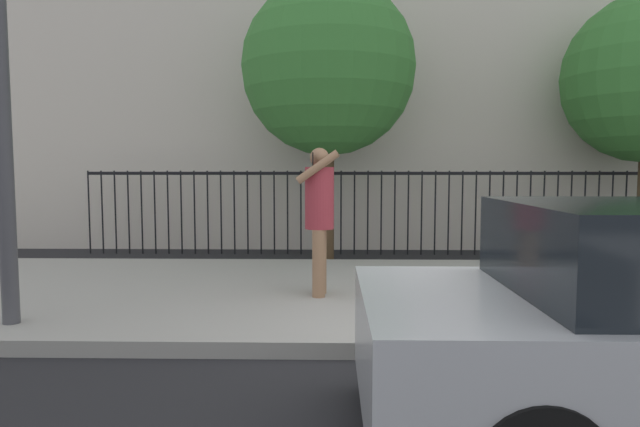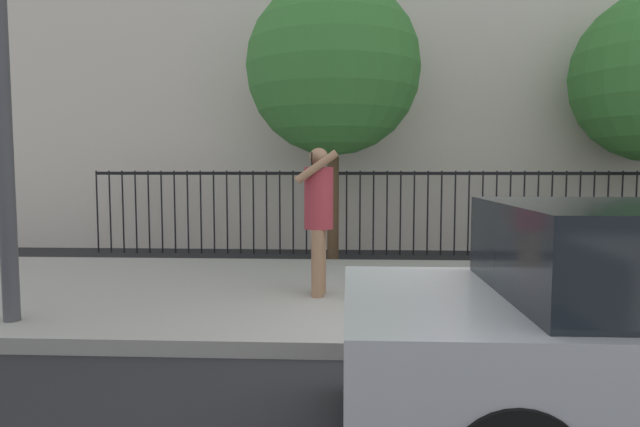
# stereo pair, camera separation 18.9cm
# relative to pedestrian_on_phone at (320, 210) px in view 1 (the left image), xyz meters

# --- Properties ---
(ground_plane) EXTENTS (60.00, 60.00, 0.00)m
(ground_plane) POSITION_rel_pedestrian_on_phone_xyz_m (1.46, -1.84, -1.16)
(ground_plane) COLOR black
(sidewalk) EXTENTS (28.00, 4.40, 0.15)m
(sidewalk) POSITION_rel_pedestrian_on_phone_xyz_m (1.46, 0.36, -1.09)
(sidewalk) COLOR #9E9B93
(sidewalk) RESTS_ON ground
(iron_fence) EXTENTS (12.03, 0.04, 1.60)m
(iron_fence) POSITION_rel_pedestrian_on_phone_xyz_m (1.46, 4.06, -0.14)
(iron_fence) COLOR black
(iron_fence) RESTS_ON ground
(pedestrian_on_phone) EXTENTS (0.51, 0.67, 1.74)m
(pedestrian_on_phone) POSITION_rel_pedestrian_on_phone_xyz_m (0.00, 0.00, 0.00)
(pedestrian_on_phone) COLOR #936B4C
(pedestrian_on_phone) RESTS_ON sidewalk
(street_tree_near) EXTENTS (3.00, 3.00, 4.87)m
(street_tree_near) POSITION_rel_pedestrian_on_phone_xyz_m (0.08, 3.25, 2.20)
(street_tree_near) COLOR #4C3823
(street_tree_near) RESTS_ON ground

